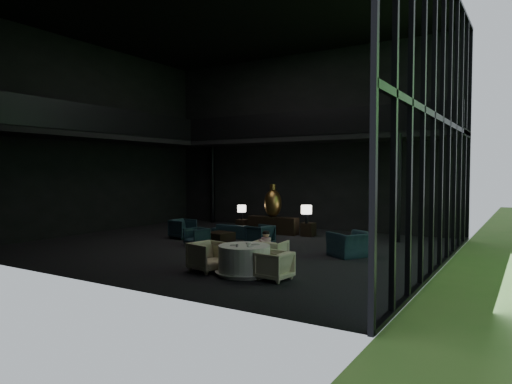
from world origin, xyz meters
The scene contains 35 objects.
floor centered at (0.00, 0.00, 0.00)m, with size 14.00×12.00×0.02m, color black.
ceiling centered at (0.00, 0.00, 8.00)m, with size 14.00×12.00×0.02m, color black.
wall_back centered at (0.00, 6.00, 4.00)m, with size 14.00×0.04×8.00m, color black.
wall_front centered at (0.00, -6.00, 4.00)m, with size 14.00×0.04×8.00m, color black.
wall_left centered at (-7.00, 0.00, 4.00)m, with size 0.04×12.00×8.00m, color black.
curtain_wall centered at (6.95, 0.00, 4.00)m, with size 0.20×12.00×8.00m, color black, non-canonical shape.
mezzanine_left centered at (-6.00, 0.00, 4.00)m, with size 2.00×12.00×0.25m, color black.
mezzanine_back centered at (1.00, 5.00, 4.00)m, with size 12.00×2.00×0.25m, color black.
railing_left centered at (-5.00, 0.00, 4.60)m, with size 0.06×12.00×1.00m, color black.
railing_back centered at (1.00, 4.00, 4.60)m, with size 12.00×0.06×1.00m, color black.
column_nw centered at (-5.00, 5.70, 2.00)m, with size 0.24×0.24×4.00m, color black.
column_ne centered at (4.80, 4.00, 2.00)m, with size 0.24×0.24×4.00m, color black.
console centered at (-0.26, 3.61, 0.35)m, with size 2.22×0.50×0.71m, color black.
bronze_urn centered at (-0.26, 3.60, 1.30)m, with size 0.74×0.74×1.38m.
side_table_left centered at (-1.86, 3.72, 0.25)m, with size 0.46×0.46×0.50m, color black.
table_lamp_left centered at (-1.86, 3.65, 0.96)m, with size 0.38×0.38×0.63m.
side_table_right centered at (1.34, 3.68, 0.27)m, with size 0.49×0.49×0.54m, color black.
table_lamp_right centered at (1.34, 3.50, 1.06)m, with size 0.43×0.43×0.72m.
sofa centered at (-0.90, 1.76, 0.32)m, with size 1.63×0.47×0.64m, color #163135.
lounge_armchair_west centered at (-2.60, 0.57, 0.44)m, with size 0.85×0.80×0.88m, color #1E394B.
lounge_armchair_east centered at (0.91, 0.60, 0.43)m, with size 0.83×0.78×0.86m, color black.
lounge_armchair_south centered at (-0.98, -0.57, 0.32)m, with size 0.62×0.58×0.64m, color black.
window_armchair centered at (4.34, 0.31, 0.55)m, with size 1.27×0.83×1.11m, color #1F353C.
coffee_table centered at (-0.78, 0.52, 0.19)m, with size 0.84×0.84×0.37m, color black.
dining_table centered at (2.87, -3.44, 0.33)m, with size 1.49×1.49×0.75m.
dining_chair_north centered at (3.02, -2.38, 0.45)m, with size 0.87×0.82×0.90m, color #B8AD93.
dining_chair_east centered at (3.78, -3.52, 0.38)m, with size 0.73×0.68×0.75m, color #BEB59D.
dining_chair_west centered at (1.83, -3.59, 0.46)m, with size 0.90×0.84×0.92m, color tan.
child centered at (2.93, -2.45, 0.73)m, with size 0.26×0.26×0.57m.
plate_a centered at (2.67, -3.60, 0.76)m, with size 0.21×0.21×0.01m, color white.
plate_b centered at (3.07, -3.23, 0.76)m, with size 0.22×0.22×0.01m, color white.
saucer centered at (3.13, -3.53, 0.76)m, with size 0.15×0.15×0.01m, color white.
coffee_cup centered at (3.09, -3.60, 0.79)m, with size 0.07×0.07×0.06m, color white.
cereal_bowl centered at (2.89, -3.28, 0.79)m, with size 0.15×0.15×0.07m, color white.
cream_pot centered at (2.85, -3.74, 0.79)m, with size 0.06×0.06×0.07m, color #99999E.
Camera 1 is at (9.11, -13.05, 2.62)m, focal length 32.00 mm.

